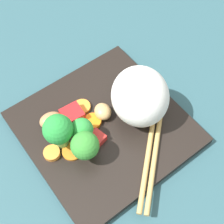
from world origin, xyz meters
TOP-DOWN VIEW (x-y plane):
  - ground_plane at (0.00, 0.00)cm, footprint 110.00×110.00cm
  - square_plate at (0.00, 0.00)cm, footprint 23.92×23.92cm
  - rice_mound at (5.74, -1.09)cm, footprint 11.52×11.95cm
  - broccoli_floret_0 at (-3.85, 0.37)cm, footprint 3.32×3.32cm
  - broccoli_floret_1 at (-4.96, -2.56)cm, footprint 4.02×4.02cm
  - broccoli_floret_2 at (-6.84, 1.22)cm, footprint 4.31×4.31cm
  - carrot_slice_0 at (-6.37, -0.86)cm, footprint 3.64×3.64cm
  - carrot_slice_1 at (-1.16, 1.48)cm, footprint 3.03×3.03cm
  - carrot_slice_2 at (-1.01, 4.67)cm, footprint 3.75×3.75cm
  - carrot_slice_3 at (-8.90, 0.54)cm, footprint 3.42×3.42cm
  - pepper_chunk_0 at (-2.27, -1.37)cm, footprint 2.51×2.64cm
  - pepper_chunk_1 at (-3.23, 3.85)cm, footprint 3.25×3.04cm
  - chicken_piece_0 at (-6.34, 5.02)cm, footprint 3.93×3.17cm
  - chicken_piece_1 at (0.92, 1.68)cm, footprint 3.20×3.51cm
  - chopstick_pair at (3.74, -7.09)cm, footprint 16.10×15.15cm

SIDE VIEW (x-z plane):
  - ground_plane at x=0.00cm, z-range -2.00..0.00cm
  - square_plate at x=0.00cm, z-range 0.00..1.34cm
  - carrot_slice_0 at x=-6.37cm, z-range 1.34..1.75cm
  - carrot_slice_2 at x=-1.01cm, z-range 1.34..1.92cm
  - carrot_slice_1 at x=-1.16cm, z-range 1.34..2.07cm
  - chopstick_pair at x=3.74cm, z-range 1.34..2.09cm
  - carrot_slice_3 at x=-8.90cm, z-range 1.34..2.12cm
  - pepper_chunk_0 at x=-2.27cm, z-range 1.34..2.54cm
  - chicken_piece_1 at x=0.92cm, z-range 1.34..3.30cm
  - pepper_chunk_1 at x=-3.23cm, z-range 1.34..3.36cm
  - chicken_piece_0 at x=-6.34cm, z-range 1.34..3.43cm
  - broccoli_floret_0 at x=-3.85cm, z-range 1.83..6.46cm
  - broccoli_floret_1 at x=-4.96cm, z-range 1.77..7.28cm
  - broccoli_floret_2 at x=-6.84cm, z-range 2.02..8.69cm
  - rice_mound at x=5.74cm, z-range 1.34..9.96cm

